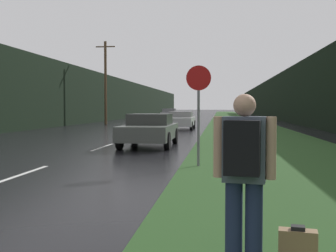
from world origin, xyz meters
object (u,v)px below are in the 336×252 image
(suitcase, at_px, (298,250))
(car_passing_far, at_px, (181,120))
(stop_sign, at_px, (199,105))
(car_oncoming, at_px, (169,114))
(hitchhiker_with_backpack, at_px, (244,171))
(car_passing_near, at_px, (150,129))

(suitcase, height_order, car_passing_far, car_passing_far)
(stop_sign, height_order, car_oncoming, stop_sign)
(car_passing_far, bearing_deg, hitchhiker_with_backpack, 96.58)
(car_oncoming, bearing_deg, car_passing_near, -84.43)
(stop_sign, height_order, car_passing_near, stop_sign)
(hitchhiker_with_backpack, distance_m, suitcase, 0.95)
(stop_sign, relative_size, suitcase, 6.16)
(suitcase, distance_m, car_passing_far, 26.77)
(stop_sign, distance_m, car_oncoming, 43.06)
(stop_sign, bearing_deg, car_passing_near, 111.82)
(suitcase, bearing_deg, car_passing_far, 106.55)
(stop_sign, distance_m, car_passing_near, 6.21)
(suitcase, relative_size, car_passing_near, 0.10)
(stop_sign, xyz_separation_m, car_oncoming, (-5.88, 42.65, -0.90))
(suitcase, distance_m, car_passing_near, 13.27)
(hitchhiker_with_backpack, distance_m, car_passing_near, 13.24)
(stop_sign, relative_size, hitchhiker_with_backpack, 1.58)
(stop_sign, height_order, suitcase, stop_sign)
(car_oncoming, bearing_deg, suitcase, -81.76)
(hitchhiker_with_backpack, height_order, car_oncoming, hitchhiker_with_backpack)
(car_passing_near, xyz_separation_m, car_oncoming, (-3.60, 36.96, 0.06))
(hitchhiker_with_backpack, height_order, car_passing_near, hitchhiker_with_backpack)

